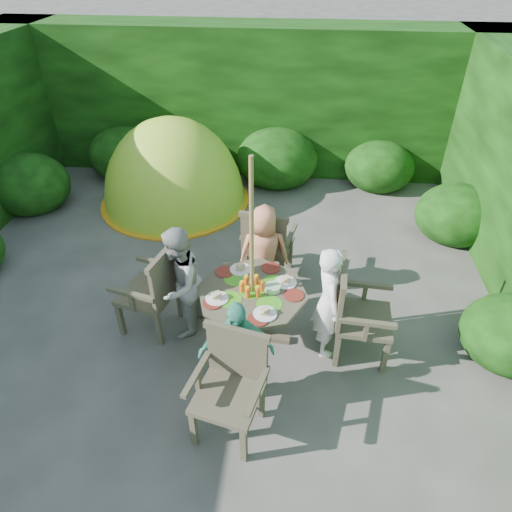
# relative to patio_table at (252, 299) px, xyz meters

# --- Properties ---
(ground) EXTENTS (60.00, 60.00, 0.00)m
(ground) POSITION_rel_patio_table_xyz_m (-0.60, 0.61, -0.58)
(ground) COLOR #42403B
(ground) RESTS_ON ground
(hedge_enclosure) EXTENTS (9.00, 9.00, 2.50)m
(hedge_enclosure) POSITION_rel_patio_table_xyz_m (-0.60, 1.95, 0.67)
(hedge_enclosure) COLOR black
(hedge_enclosure) RESTS_ON ground
(patio_table) EXTENTS (1.26, 1.26, 0.82)m
(patio_table) POSITION_rel_patio_table_xyz_m (0.00, 0.00, 0.00)
(patio_table) COLOR #3C3627
(patio_table) RESTS_ON ground
(parasol_pole) EXTENTS (0.05, 0.05, 2.20)m
(parasol_pole) POSITION_rel_patio_table_xyz_m (-0.00, -0.00, 0.52)
(parasol_pole) COLOR olive
(parasol_pole) RESTS_ON ground
(garden_chair_right) EXTENTS (0.61, 0.67, 1.06)m
(garden_chair_right) POSITION_rel_patio_table_xyz_m (1.08, -0.08, -0.01)
(garden_chair_right) COLOR #3C3627
(garden_chair_right) RESTS_ON ground
(garden_chair_left) EXTENTS (0.69, 0.74, 1.05)m
(garden_chair_left) POSITION_rel_patio_table_xyz_m (-1.09, 0.06, -0.02)
(garden_chair_left) COLOR #3C3627
(garden_chair_left) RESTS_ON ground
(garden_chair_back) EXTENTS (0.71, 0.65, 1.02)m
(garden_chair_back) POSITION_rel_patio_table_xyz_m (0.06, 1.09, -0.03)
(garden_chair_back) COLOR #3C3627
(garden_chair_back) RESTS_ON ground
(garden_chair_front) EXTENTS (0.71, 0.66, 1.01)m
(garden_chair_front) POSITION_rel_patio_table_xyz_m (-0.07, -1.09, -0.04)
(garden_chair_front) COLOR #3C3627
(garden_chair_front) RESTS_ON ground
(child_right) EXTENTS (0.40, 0.53, 1.31)m
(child_right) POSITION_rel_patio_table_xyz_m (0.79, -0.06, 0.08)
(child_right) COLOR white
(child_right) RESTS_ON ground
(child_left) EXTENTS (0.57, 0.70, 1.34)m
(child_left) POSITION_rel_patio_table_xyz_m (-0.80, 0.06, 0.09)
(child_left) COLOR #A4A29E
(child_left) RESTS_ON ground
(child_back) EXTENTS (0.65, 0.46, 1.23)m
(child_back) POSITION_rel_patio_table_xyz_m (0.05, 0.80, 0.04)
(child_back) COLOR #DA825A
(child_back) RESTS_ON ground
(child_front) EXTENTS (0.75, 0.43, 1.21)m
(child_front) POSITION_rel_patio_table_xyz_m (-0.06, -0.80, 0.02)
(child_front) COLOR #4CB194
(child_front) RESTS_ON ground
(dome_tent) EXTENTS (2.47, 2.47, 2.83)m
(dome_tent) POSITION_rel_patio_table_xyz_m (-1.65, 3.00, -0.58)
(dome_tent) COLOR #B2DC2A
(dome_tent) RESTS_ON ground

